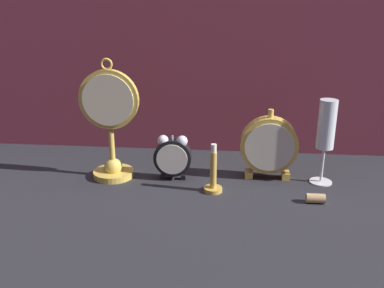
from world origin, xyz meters
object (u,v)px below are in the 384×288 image
Objects in this scene: brass_candlestick at (213,177)px; wine_cork at (316,198)px; champagne_flute at (326,131)px; pocket_watch_on_stand at (111,128)px; alarm_clock_twin_bell at (173,155)px; mantel_clock_silver at (269,146)px.

brass_candlestick is 0.24m from wine_cork.
champagne_flute reaches higher than wine_cork.
pocket_watch_on_stand is at bearing 166.16° from brass_candlestick.
alarm_clock_twin_bell is at bearing -177.58° from champagne_flute.
pocket_watch_on_stand is at bearing 168.35° from wine_cork.
wine_cork is at bearing -52.56° from mantel_clock_silver.
mantel_clock_silver is at bearing 34.46° from brass_candlestick.
champagne_flute is (0.53, 0.01, 0.00)m from pocket_watch_on_stand.
pocket_watch_on_stand is 0.17m from alarm_clock_twin_bell.
champagne_flute is 1.77× the size of brass_candlestick.
pocket_watch_on_stand reaches higher than wine_cork.
brass_candlestick is 2.87× the size of wine_cork.
alarm_clock_twin_bell is 0.38m from champagne_flute.
champagne_flute is at bearing 2.42° from alarm_clock_twin_bell.
champagne_flute is at bearing -6.18° from mantel_clock_silver.
wine_cork is at bearing -11.65° from pocket_watch_on_stand.
alarm_clock_twin_bell is 0.98× the size of brass_candlestick.
champagne_flute is at bearing 1.47° from pocket_watch_on_stand.
champagne_flute is 0.17m from wine_cork.
mantel_clock_silver is at bearing 4.03° from pocket_watch_on_stand.
mantel_clock_silver is 0.17m from brass_candlestick.
wine_cork is at bearing -9.15° from brass_candlestick.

